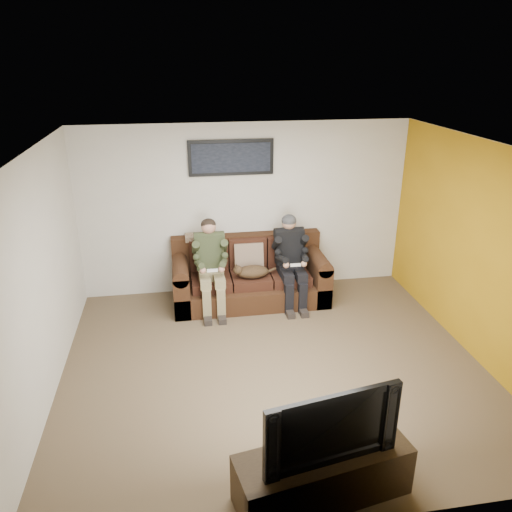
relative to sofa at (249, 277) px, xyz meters
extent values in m
plane|color=brown|center=(0.02, -1.83, -0.35)|extent=(5.00, 5.00, 0.00)
plane|color=silver|center=(0.02, -1.83, 2.25)|extent=(5.00, 5.00, 0.00)
plane|color=beige|center=(0.02, 0.42, 0.95)|extent=(5.00, 0.00, 5.00)
plane|color=beige|center=(0.02, -4.08, 0.95)|extent=(5.00, 0.00, 5.00)
plane|color=beige|center=(-2.48, -1.83, 0.95)|extent=(0.00, 4.50, 4.50)
plane|color=beige|center=(2.52, -1.83, 0.95)|extent=(0.00, 4.50, 4.50)
plane|color=#B17F11|center=(2.51, -1.83, 0.95)|extent=(0.00, 4.50, 4.50)
cube|color=#371E10|center=(0.00, -0.08, -0.20)|extent=(2.29, 0.99, 0.31)
cube|color=#371E10|center=(0.00, 0.31, 0.27)|extent=(2.29, 0.21, 0.62)
cube|color=#371E10|center=(-1.03, -0.08, -0.04)|extent=(0.23, 0.99, 0.62)
cube|color=#371E10|center=(1.03, -0.08, -0.04)|extent=(0.23, 0.99, 0.62)
cylinder|color=#371E10|center=(-1.03, -0.08, 0.27)|extent=(0.23, 0.99, 0.23)
cylinder|color=#371E10|center=(1.03, -0.08, 0.27)|extent=(0.23, 0.99, 0.23)
cube|color=#361A10|center=(-0.59, -0.13, 0.03)|extent=(0.57, 0.62, 0.15)
cube|color=#361A10|center=(-0.59, 0.16, 0.33)|extent=(0.57, 0.15, 0.46)
cube|color=#361A10|center=(0.00, -0.13, 0.03)|extent=(0.57, 0.62, 0.15)
cube|color=#361A10|center=(0.00, 0.16, 0.33)|extent=(0.57, 0.15, 0.46)
cube|color=#361A10|center=(0.59, -0.13, 0.03)|extent=(0.57, 0.62, 0.15)
cube|color=#361A10|center=(0.59, 0.16, 0.33)|extent=(0.57, 0.15, 0.46)
cube|color=#7E6553|center=(0.00, 0.04, 0.31)|extent=(0.44, 0.21, 0.43)
cube|color=tan|center=(-0.69, 0.29, 0.58)|extent=(0.47, 0.23, 0.08)
cube|color=#8B7D57|center=(-0.59, -0.17, 0.17)|extent=(0.36, 0.30, 0.14)
cube|color=#323A23|center=(-0.59, -0.07, 0.47)|extent=(0.40, 0.30, 0.53)
cylinder|color=#323A23|center=(-0.59, -0.05, 0.68)|extent=(0.44, 0.18, 0.18)
sphere|color=tan|center=(-0.59, -0.03, 0.84)|extent=(0.21, 0.21, 0.21)
cube|color=#8B7D57|center=(-0.69, -0.37, 0.16)|extent=(0.15, 0.42, 0.13)
cube|color=#8B7D57|center=(-0.49, -0.37, 0.16)|extent=(0.15, 0.42, 0.13)
cube|color=#8B7D57|center=(-0.69, -0.57, -0.12)|extent=(0.12, 0.13, 0.46)
cube|color=#8B7D57|center=(-0.49, -0.57, -0.12)|extent=(0.12, 0.13, 0.46)
cube|color=black|center=(-0.69, -0.65, -0.31)|extent=(0.11, 0.26, 0.08)
cube|color=black|center=(-0.49, -0.65, -0.31)|extent=(0.11, 0.26, 0.08)
cylinder|color=#323A23|center=(-0.79, -0.14, 0.57)|extent=(0.11, 0.30, 0.28)
cylinder|color=#323A23|center=(-0.39, -0.14, 0.57)|extent=(0.11, 0.30, 0.28)
cylinder|color=#323A23|center=(-0.76, -0.36, 0.41)|extent=(0.14, 0.32, 0.15)
cylinder|color=#323A23|center=(-0.42, -0.36, 0.41)|extent=(0.14, 0.32, 0.15)
sphere|color=tan|center=(-0.72, -0.48, 0.36)|extent=(0.09, 0.09, 0.09)
sphere|color=tan|center=(-0.46, -0.48, 0.36)|extent=(0.09, 0.09, 0.09)
cube|color=white|center=(-0.59, -0.50, 0.36)|extent=(0.15, 0.04, 0.03)
ellipsoid|color=black|center=(-0.59, -0.01, 0.87)|extent=(0.22, 0.22, 0.17)
cube|color=black|center=(0.59, -0.17, 0.17)|extent=(0.36, 0.30, 0.14)
cube|color=black|center=(0.59, -0.07, 0.47)|extent=(0.40, 0.30, 0.53)
cylinder|color=black|center=(0.59, -0.05, 0.68)|extent=(0.44, 0.18, 0.18)
sphere|color=tan|center=(0.59, -0.03, 0.84)|extent=(0.21, 0.21, 0.21)
cube|color=black|center=(0.49, -0.37, 0.16)|extent=(0.15, 0.42, 0.13)
cube|color=black|center=(0.69, -0.37, 0.16)|extent=(0.15, 0.42, 0.13)
cube|color=black|center=(0.49, -0.57, -0.12)|extent=(0.12, 0.13, 0.46)
cube|color=black|center=(0.69, -0.57, -0.12)|extent=(0.12, 0.13, 0.46)
cube|color=black|center=(0.49, -0.65, -0.31)|extent=(0.11, 0.26, 0.08)
cube|color=black|center=(0.69, -0.65, -0.31)|extent=(0.11, 0.26, 0.08)
cylinder|color=black|center=(0.39, -0.14, 0.57)|extent=(0.11, 0.30, 0.28)
cylinder|color=black|center=(0.79, -0.14, 0.57)|extent=(0.11, 0.30, 0.28)
cylinder|color=black|center=(0.42, -0.36, 0.41)|extent=(0.14, 0.32, 0.15)
cylinder|color=black|center=(0.76, -0.36, 0.41)|extent=(0.14, 0.32, 0.15)
sphere|color=tan|center=(0.46, -0.48, 0.36)|extent=(0.09, 0.09, 0.09)
sphere|color=tan|center=(0.72, -0.48, 0.36)|extent=(0.09, 0.09, 0.09)
cube|color=white|center=(0.59, -0.50, 0.36)|extent=(0.15, 0.04, 0.03)
ellipsoid|color=black|center=(0.59, -0.03, 0.87)|extent=(0.22, 0.22, 0.19)
ellipsoid|color=#4E361E|center=(0.01, -0.26, 0.20)|extent=(0.47, 0.26, 0.19)
sphere|color=#4E361E|center=(-0.21, -0.29, 0.25)|extent=(0.14, 0.14, 0.14)
cone|color=#4E361E|center=(-0.23, -0.33, 0.32)|extent=(0.04, 0.04, 0.04)
cone|color=#4E361E|center=(-0.23, -0.26, 0.32)|extent=(0.04, 0.04, 0.04)
cylinder|color=#4E361E|center=(0.25, -0.21, 0.16)|extent=(0.26, 0.13, 0.08)
cube|color=black|center=(-0.20, 0.39, 1.75)|extent=(1.25, 0.04, 0.52)
cube|color=black|center=(-0.20, 0.36, 1.75)|extent=(1.15, 0.01, 0.42)
cube|color=black|center=(0.05, -3.78, -0.12)|extent=(1.54, 0.73, 0.47)
imported|color=black|center=(0.05, -3.78, 0.44)|extent=(1.16, 0.35, 0.66)
camera|label=1|loc=(-1.02, -6.82, 3.15)|focal=35.00mm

